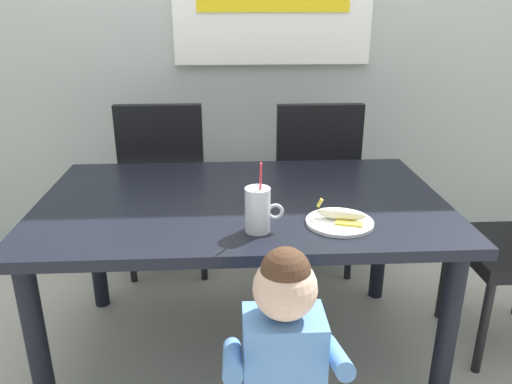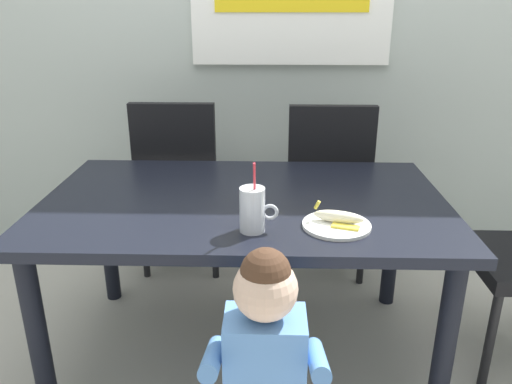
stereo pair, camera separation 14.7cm
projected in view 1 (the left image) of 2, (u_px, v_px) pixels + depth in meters
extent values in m
plane|color=#B7B2A8|center=(244.00, 349.00, 2.18)|extent=(24.00, 24.00, 0.00)
cube|color=black|center=(242.00, 203.00, 1.93)|extent=(1.55, 0.94, 0.04)
cylinder|color=black|center=(38.00, 351.00, 1.66)|extent=(0.07, 0.07, 0.67)
cylinder|color=black|center=(446.00, 336.00, 1.73)|extent=(0.07, 0.07, 0.67)
cylinder|color=black|center=(95.00, 244.00, 2.39)|extent=(0.07, 0.07, 0.67)
cylinder|color=black|center=(381.00, 236.00, 2.46)|extent=(0.07, 0.07, 0.67)
cube|color=black|center=(168.00, 190.00, 2.74)|extent=(0.44, 0.44, 0.06)
cube|color=black|center=(161.00, 153.00, 2.46)|extent=(0.42, 0.05, 0.48)
cylinder|color=black|center=(206.00, 216.00, 3.01)|extent=(0.04, 0.04, 0.42)
cylinder|color=black|center=(142.00, 217.00, 2.99)|extent=(0.04, 0.04, 0.42)
cylinder|color=black|center=(203.00, 244.00, 2.66)|extent=(0.04, 0.04, 0.42)
cylinder|color=black|center=(131.00, 246.00, 2.64)|extent=(0.04, 0.04, 0.42)
cube|color=black|center=(310.00, 190.00, 2.75)|extent=(0.44, 0.44, 0.06)
cube|color=black|center=(319.00, 153.00, 2.46)|extent=(0.42, 0.05, 0.48)
cylinder|color=black|center=(335.00, 215.00, 3.02)|extent=(0.04, 0.04, 0.42)
cylinder|color=black|center=(272.00, 217.00, 3.00)|extent=(0.04, 0.04, 0.42)
cylinder|color=black|center=(349.00, 244.00, 2.67)|extent=(0.04, 0.04, 0.42)
cylinder|color=black|center=(279.00, 245.00, 2.65)|extent=(0.04, 0.04, 0.42)
cylinder|color=black|center=(444.00, 278.00, 2.33)|extent=(0.04, 0.04, 0.42)
cylinder|color=black|center=(483.00, 328.00, 1.98)|extent=(0.04, 0.04, 0.42)
cube|color=#598CD1|center=(283.00, 362.00, 1.37)|extent=(0.22, 0.15, 0.30)
sphere|color=beige|center=(285.00, 288.00, 1.29)|extent=(0.17, 0.17, 0.17)
sphere|color=#472D1E|center=(285.00, 272.00, 1.27)|extent=(0.13, 0.13, 0.13)
cylinder|color=#598CD1|center=(232.00, 360.00, 1.34)|extent=(0.05, 0.24, 0.13)
cylinder|color=#598CD1|center=(336.00, 356.00, 1.35)|extent=(0.05, 0.24, 0.13)
cylinder|color=silver|center=(258.00, 210.00, 1.63)|extent=(0.08, 0.08, 0.15)
cylinder|color=#8C6647|center=(258.00, 218.00, 1.64)|extent=(0.07, 0.07, 0.08)
torus|color=silver|center=(275.00, 212.00, 1.63)|extent=(0.06, 0.01, 0.06)
cylinder|color=#E5333F|center=(260.00, 191.00, 1.60)|extent=(0.01, 0.08, 0.21)
cylinder|color=white|center=(340.00, 222.00, 1.70)|extent=(0.23, 0.23, 0.01)
ellipsoid|color=#F4EAC6|center=(341.00, 214.00, 1.70)|extent=(0.18, 0.09, 0.04)
cube|color=yellow|center=(349.00, 223.00, 1.67)|extent=(0.10, 0.06, 0.01)
cube|color=yellow|center=(348.00, 215.00, 1.74)|extent=(0.10, 0.06, 0.01)
cylinder|color=yellow|center=(320.00, 203.00, 1.71)|extent=(0.03, 0.02, 0.03)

